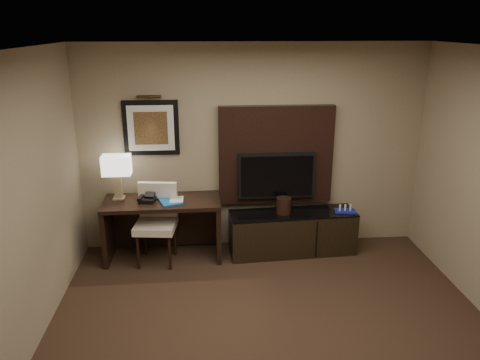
{
  "coord_description": "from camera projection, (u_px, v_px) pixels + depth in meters",
  "views": [
    {
      "loc": [
        -0.62,
        -3.42,
        2.89
      ],
      "look_at": [
        -0.22,
        1.8,
        1.15
      ],
      "focal_mm": 35.0,
      "sensor_mm": 36.0,
      "label": 1
    }
  ],
  "objects": [
    {
      "name": "tv_wall_panel",
      "position": [
        276.0,
        155.0,
        6.12
      ],
      "size": [
        1.5,
        0.12,
        1.3
      ],
      "primitive_type": "cube",
      "color": "black",
      "rests_on": "wall_back"
    },
    {
      "name": "desk",
      "position": [
        164.0,
        229.0,
        6.02
      ],
      "size": [
        1.48,
        0.65,
        0.79
      ],
      "primitive_type": "cube",
      "rotation": [
        0.0,
        0.0,
        0.01
      ],
      "color": "black",
      "rests_on": "floor"
    },
    {
      "name": "desk_chair",
      "position": [
        156.0,
        225.0,
        5.85
      ],
      "size": [
        0.55,
        0.62,
        1.02
      ],
      "primitive_type": null,
      "rotation": [
        0.0,
        0.0,
        -0.11
      ],
      "color": "#F1DEC9",
      "rests_on": "floor"
    },
    {
      "name": "ceiling",
      "position": [
        290.0,
        53.0,
        3.34
      ],
      "size": [
        4.5,
        5.0,
        0.01
      ],
      "primitive_type": "cube",
      "color": "silver",
      "rests_on": "wall_back"
    },
    {
      "name": "table_lamp",
      "position": [
        118.0,
        179.0,
        5.87
      ],
      "size": [
        0.36,
        0.24,
        0.53
      ],
      "primitive_type": null,
      "rotation": [
        0.0,
        0.0,
        0.18
      ],
      "color": "tan",
      "rests_on": "desk"
    },
    {
      "name": "desk_phone",
      "position": [
        147.0,
        198.0,
        5.83
      ],
      "size": [
        0.22,
        0.21,
        0.1
      ],
      "primitive_type": null,
      "rotation": [
        0.0,
        0.0,
        -0.18
      ],
      "color": "black",
      "rests_on": "desk"
    },
    {
      "name": "tv",
      "position": [
        276.0,
        175.0,
        6.11
      ],
      "size": [
        1.0,
        0.08,
        0.6
      ],
      "primitive_type": "cube",
      "color": "black",
      "rests_on": "tv_wall_panel"
    },
    {
      "name": "book",
      "position": [
        169.0,
        193.0,
        5.83
      ],
      "size": [
        0.17,
        0.02,
        0.23
      ],
      "primitive_type": "imported",
      "rotation": [
        0.0,
        0.0,
        0.01
      ],
      "color": "#AEA389",
      "rests_on": "desk"
    },
    {
      "name": "wall_back",
      "position": [
        253.0,
        148.0,
        6.13
      ],
      "size": [
        4.5,
        0.01,
        2.7
      ],
      "primitive_type": "cube",
      "color": "gray",
      "rests_on": "floor"
    },
    {
      "name": "picture_light",
      "position": [
        149.0,
        97.0,
        5.76
      ],
      "size": [
        0.04,
        0.04,
        0.3
      ],
      "primitive_type": "cylinder",
      "color": "#402E14",
      "rests_on": "wall_back"
    },
    {
      "name": "artwork",
      "position": [
        151.0,
        128.0,
        5.92
      ],
      "size": [
        0.7,
        0.04,
        0.7
      ],
      "primitive_type": "cube",
      "color": "black",
      "rests_on": "wall_back"
    },
    {
      "name": "credenza",
      "position": [
        292.0,
        232.0,
        6.17
      ],
      "size": [
        1.67,
        0.56,
        0.57
      ],
      "primitive_type": "cube",
      "rotation": [
        0.0,
        0.0,
        0.07
      ],
      "color": "black",
      "rests_on": "floor"
    },
    {
      "name": "blue_folder",
      "position": [
        170.0,
        201.0,
        5.84
      ],
      "size": [
        0.34,
        0.39,
        0.02
      ],
      "primitive_type": "cube",
      "rotation": [
        0.0,
        0.0,
        0.34
      ],
      "color": "#175695",
      "rests_on": "desk"
    },
    {
      "name": "minibar_tray",
      "position": [
        345.0,
        208.0,
        6.1
      ],
      "size": [
        0.29,
        0.2,
        0.1
      ],
      "primitive_type": null,
      "rotation": [
        0.0,
        0.0,
        -0.16
      ],
      "color": "#171F99",
      "rests_on": "credenza"
    },
    {
      "name": "ice_bucket",
      "position": [
        284.0,
        206.0,
        6.03
      ],
      "size": [
        0.22,
        0.22,
        0.21
      ],
      "primitive_type": "cylinder",
      "rotation": [
        0.0,
        0.0,
        0.15
      ],
      "color": "black",
      "rests_on": "credenza"
    }
  ]
}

